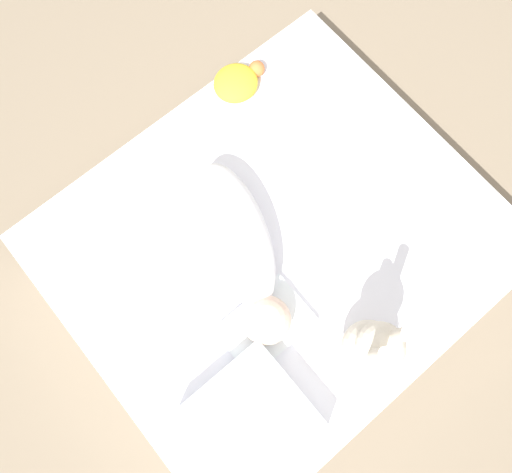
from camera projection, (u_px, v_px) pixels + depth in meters
The scene contains 7 objects.
ground_plane at pixel (274, 258), 1.65m from camera, with size 12.00×12.00×0.00m, color #7A6B56.
bed_mattress at pixel (275, 251), 1.55m from camera, with size 1.22×1.07×0.21m.
burp_cloth at pixel (266, 325), 1.38m from camera, with size 0.24×0.17×0.02m.
swaddled_baby at pixel (240, 247), 1.37m from camera, with size 0.32×0.54×0.15m.
pillow at pixel (252, 420), 1.28m from camera, with size 0.28×0.29×0.09m.
bunny_plush at pixel (374, 348), 1.25m from camera, with size 0.15×0.15×0.34m.
turtle_plush at pixel (238, 82), 1.55m from camera, with size 0.18×0.13×0.06m.
Camera 1 is at (-0.28, -0.24, 1.62)m, focal length 35.00 mm.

